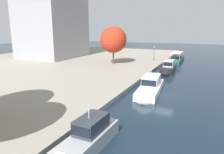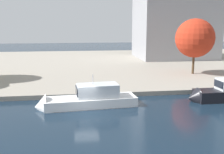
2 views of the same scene
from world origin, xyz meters
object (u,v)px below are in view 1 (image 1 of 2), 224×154
motor_yacht_1 (85,142)px  motor_yacht_2 (150,89)px  lamp_post (154,52)px  motor_yacht_3 (168,69)px  tree_0 (112,40)px  tour_boat_4 (176,61)px

motor_yacht_1 → motor_yacht_2: size_ratio=0.72×
motor_yacht_1 → lamp_post: 47.31m
motor_yacht_3 → tree_0: tree_0 is taller
tour_boat_4 → lamp_post: 6.66m
motor_yacht_2 → tour_boat_4: 32.02m
motor_yacht_1 → tour_boat_4: size_ratio=0.65×
motor_yacht_1 → lamp_post: size_ratio=2.10×
motor_yacht_1 → tour_boat_4: motor_yacht_1 is taller
motor_yacht_3 → motor_yacht_2: bearing=-0.3°
motor_yacht_1 → motor_yacht_3: motor_yacht_3 is taller
tour_boat_4 → tree_0: (-13.17, 13.79, 6.34)m
motor_yacht_3 → tour_boat_4: motor_yacht_3 is taller
motor_yacht_2 → lamp_post: 30.67m
lamp_post → tour_boat_4: bearing=-70.2°
motor_yacht_1 → lamp_post: (46.92, 5.67, 2.00)m
motor_yacht_3 → tree_0: 15.66m
motor_yacht_3 → tree_0: size_ratio=0.94×
motor_yacht_1 → tree_0: tree_0 is taller
motor_yacht_2 → tour_boat_4: (32.01, 0.62, -0.31)m
lamp_post → tree_0: (-11.07, 7.94, 3.95)m
motor_yacht_2 → tour_boat_4: size_ratio=0.90×
motor_yacht_3 → tour_boat_4: (15.72, 0.48, -0.43)m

